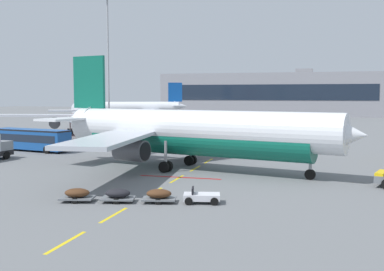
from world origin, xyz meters
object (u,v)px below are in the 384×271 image
at_px(airliner_mid_left, 83,114).
at_px(apron_shuttle_bus, 31,138).
at_px(apron_light_mast_near, 108,49).
at_px(airliner_far_center, 133,109).
at_px(airliner_foreground, 190,132).
at_px(baggage_train, 139,195).

relative_size(airliner_mid_left, apron_shuttle_bus, 2.62).
xyz_separation_m(apron_shuttle_bus, apron_light_mast_near, (-5.27, 35.13, 15.51)).
relative_size(airliner_far_center, apron_shuttle_bus, 2.50).
bearing_deg(airliner_far_center, airliner_foreground, -63.06).
height_order(airliner_mid_left, airliner_far_center, airliner_mid_left).
distance_m(airliner_foreground, airliner_mid_left, 50.59).
relative_size(airliner_mid_left, airliner_far_center, 1.05).
bearing_deg(apron_shuttle_bus, airliner_far_center, 101.60).
distance_m(apron_shuttle_bus, baggage_train, 36.01).
distance_m(airliner_far_center, apron_light_mast_near, 37.19).
distance_m(airliner_mid_left, apron_light_mast_near, 15.08).
relative_size(airliner_foreground, apron_shuttle_bus, 2.81).
bearing_deg(airliner_foreground, baggage_train, -88.11).
height_order(airliner_mid_left, baggage_train, airliner_mid_left).
distance_m(airliner_mid_left, baggage_train, 63.30).
bearing_deg(apron_light_mast_near, airliner_mid_left, -111.06).
distance_m(apron_shuttle_bus, apron_light_mast_near, 38.76).
bearing_deg(baggage_train, apron_shuttle_bus, 136.45).
bearing_deg(airliner_mid_left, apron_shuttle_bus, -74.73).
bearing_deg(airliner_far_center, apron_light_mast_near, -75.24).
distance_m(airliner_foreground, apron_shuttle_bus, 27.36).
bearing_deg(baggage_train, airliner_mid_left, 122.42).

